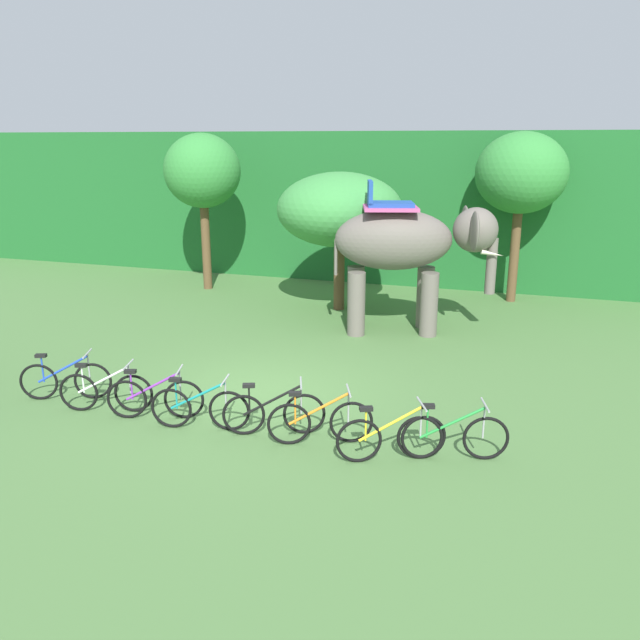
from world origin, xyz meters
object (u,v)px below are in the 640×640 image
(bike_blue, at_px, (65,380))
(bike_black, at_px, (274,413))
(tree_right, at_px, (521,174))
(bike_yellow, at_px, (391,437))
(bike_orange, at_px, (320,421))
(elephant, at_px, (407,246))
(tree_center_right, at_px, (202,172))
(tree_far_left, at_px, (340,210))
(bike_green, at_px, (453,436))
(bike_teal, at_px, (200,408))
(bike_purple, at_px, (155,398))
(bike_white, at_px, (106,391))

(bike_blue, xyz_separation_m, bike_black, (4.28, -0.17, 0.00))
(tree_right, distance_m, bike_yellow, 11.54)
(bike_black, relative_size, bike_orange, 1.01)
(elephant, bearing_deg, tree_right, 58.59)
(tree_center_right, height_order, bike_yellow, tree_center_right)
(tree_far_left, bearing_deg, bike_black, -81.17)
(bike_green, bearing_deg, tree_far_left, 117.35)
(bike_blue, bearing_deg, elephant, 50.75)
(tree_center_right, distance_m, bike_teal, 11.21)
(bike_purple, height_order, bike_yellow, same)
(bike_yellow, bearing_deg, bike_teal, 178.61)
(tree_center_right, relative_size, bike_white, 2.98)
(tree_far_left, relative_size, tree_right, 0.78)
(elephant, xyz_separation_m, bike_green, (1.98, -6.51, -1.82))
(bike_blue, relative_size, bike_white, 0.97)
(tree_right, bearing_deg, bike_yellow, -97.38)
(bike_teal, bearing_deg, tree_right, 66.58)
(bike_teal, distance_m, bike_green, 4.18)
(tree_center_right, relative_size, tree_far_left, 1.27)
(bike_purple, relative_size, bike_yellow, 1.05)
(tree_center_right, xyz_separation_m, bike_teal, (4.86, -9.53, -3.37))
(tree_far_left, relative_size, bike_white, 2.34)
(bike_white, relative_size, bike_teal, 0.99)
(bike_purple, xyz_separation_m, bike_green, (5.12, 0.10, 0.00))
(elephant, distance_m, bike_orange, 6.88)
(tree_far_left, bearing_deg, bike_blue, -110.78)
(tree_right, xyz_separation_m, bike_black, (-3.45, -10.66, -3.39))
(tree_right, height_order, elephant, tree_right)
(bike_purple, distance_m, bike_orange, 3.04)
(bike_black, bearing_deg, bike_white, -178.70)
(bike_black, bearing_deg, tree_right, 72.08)
(bike_orange, relative_size, bike_yellow, 1.02)
(elephant, xyz_separation_m, bike_orange, (-0.11, -6.63, -1.82))
(tree_far_left, bearing_deg, bike_yellow, -68.60)
(bike_purple, relative_size, bike_green, 0.99)
(bike_green, bearing_deg, tree_right, 87.12)
(bike_black, height_order, bike_orange, same)
(bike_white, height_order, bike_teal, same)
(elephant, bearing_deg, bike_black, -98.15)
(bike_blue, height_order, bike_black, same)
(elephant, distance_m, bike_white, 8.03)
(tree_center_right, xyz_separation_m, bike_yellow, (8.15, -9.61, -3.37))
(bike_black, height_order, bike_yellow, same)
(bike_black, relative_size, bike_yellow, 1.03)
(tree_center_right, distance_m, bike_white, 10.40)
(bike_purple, distance_m, bike_green, 5.12)
(bike_white, relative_size, bike_green, 1.00)
(tree_right, height_order, bike_blue, tree_right)
(tree_right, xyz_separation_m, bike_orange, (-2.62, -10.74, -3.39))
(elephant, height_order, bike_black, elephant)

